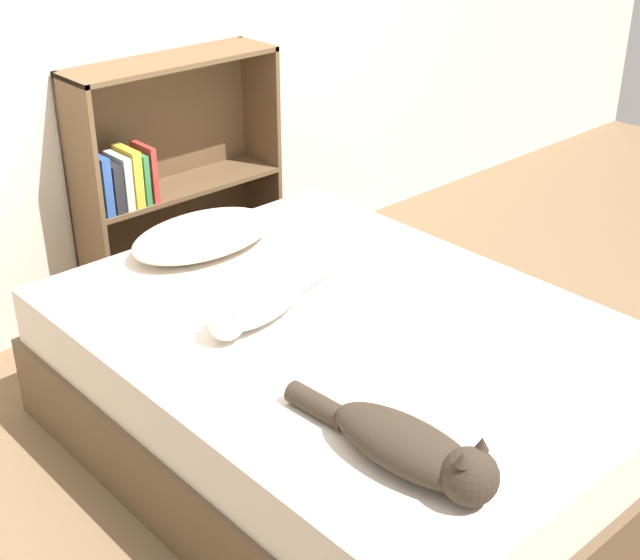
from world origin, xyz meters
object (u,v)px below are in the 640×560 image
at_px(bed, 350,391).
at_px(cat_light, 261,298).
at_px(cat_dark, 414,449).
at_px(pillow, 203,235).
at_px(bookshelf, 167,182).

height_order(bed, cat_light, cat_light).
bearing_deg(cat_dark, cat_light, 162.79).
relative_size(bed, cat_light, 3.21).
relative_size(bed, cat_dark, 2.96).
bearing_deg(pillow, cat_light, -106.80).
height_order(pillow, cat_light, cat_light).
xyz_separation_m(cat_dark, bookshelf, (0.56, 1.91, -0.01)).
distance_m(pillow, cat_dark, 1.42).
relative_size(cat_light, cat_dark, 0.92).
bearing_deg(cat_light, pillow, -120.50).
xyz_separation_m(bed, cat_dark, (-0.38, -0.61, 0.31)).
height_order(bed, bookshelf, bookshelf).
bearing_deg(cat_dark, bed, 144.10).
bearing_deg(cat_light, bookshelf, -122.47).
xyz_separation_m(cat_light, cat_dark, (-0.19, -0.83, -0.01)).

